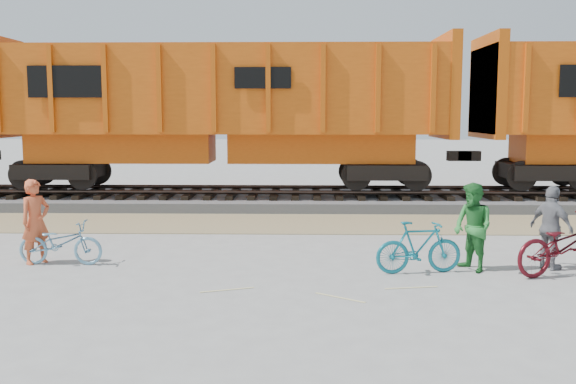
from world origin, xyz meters
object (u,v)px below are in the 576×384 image
bicycle_blue (61,243)px  bicycle_maroon (565,245)px  person_woman (551,228)px  hopper_car_center (221,108)px  person_man (473,227)px  bicycle_teal (419,247)px  person_solo (36,222)px

bicycle_blue → bicycle_maroon: 9.21m
bicycle_blue → person_woman: size_ratio=1.03×
hopper_car_center → person_man: (5.60, -8.41, -2.20)m
bicycle_blue → person_man: person_man is taller
bicycle_teal → person_solo: bearing=75.8°
person_solo → person_woman: person_solo is taller
bicycle_blue → person_woman: (9.10, -0.16, 0.35)m
bicycle_teal → bicycle_maroon: size_ratio=0.76×
person_solo → person_man: size_ratio=1.00×
bicycle_maroon → person_man: 1.60m
bicycle_maroon → person_woman: (-0.10, 0.40, 0.23)m
hopper_car_center → bicycle_teal: (4.60, -8.61, -2.53)m
hopper_car_center → bicycle_blue: bearing=-104.1°
bicycle_blue → bicycle_maroon: bearing=-92.6°
bicycle_teal → person_solo: 7.17m
hopper_car_center → person_man: hopper_car_center is taller
bicycle_teal → bicycle_maroon: 2.56m
bicycle_maroon → hopper_car_center: bearing=18.1°
bicycle_blue → hopper_car_center: bearing=-13.2°
hopper_car_center → person_woman: bearing=-49.5°
bicycle_teal → person_man: (1.00, 0.20, 0.33)m
bicycle_maroon → person_woman: bearing=-7.4°
bicycle_blue → person_man: size_ratio=0.99×
bicycle_teal → person_woman: (2.46, 0.35, 0.30)m
bicycle_blue → bicycle_teal: bearing=-93.5°
bicycle_teal → person_solo: size_ratio=0.98×
bicycle_teal → person_man: bearing=-88.0°
bicycle_blue → bicycle_teal: size_ratio=1.01×
bicycle_blue → bicycle_teal: (6.63, -0.51, 0.05)m
bicycle_blue → person_solo: person_solo is taller
hopper_car_center → bicycle_maroon: hopper_car_center is taller
bicycle_maroon → person_man: (-1.56, 0.25, 0.26)m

